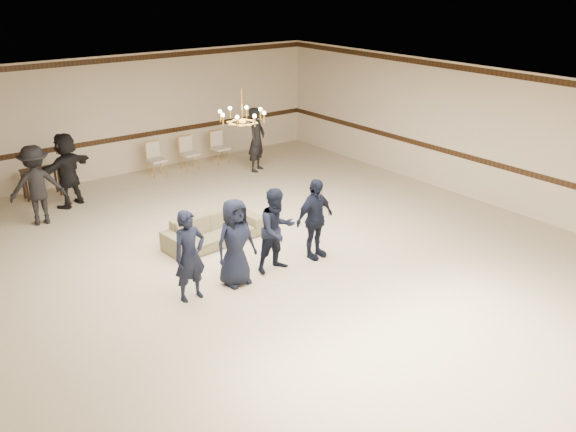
% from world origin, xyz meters
% --- Properties ---
extents(room, '(12.01, 14.01, 3.21)m').
position_xyz_m(room, '(0.00, 0.00, 1.60)').
color(room, '#BEB092').
rests_on(room, ground).
extents(chair_rail, '(12.00, 0.02, 0.14)m').
position_xyz_m(chair_rail, '(0.00, 6.99, 1.00)').
color(chair_rail, black).
rests_on(chair_rail, wall_back).
extents(crown_molding, '(12.00, 0.02, 0.14)m').
position_xyz_m(crown_molding, '(0.00, 6.99, 3.08)').
color(crown_molding, black).
rests_on(crown_molding, wall_back).
extents(chandelier, '(0.94, 0.94, 0.89)m').
position_xyz_m(chandelier, '(0.00, 1.00, 2.88)').
color(chandelier, gold).
rests_on(chandelier, ceiling).
extents(boy_a, '(0.60, 0.40, 1.60)m').
position_xyz_m(boy_a, '(-1.92, -0.25, 0.80)').
color(boy_a, black).
rests_on(boy_a, floor).
extents(boy_b, '(0.80, 0.54, 1.60)m').
position_xyz_m(boy_b, '(-1.02, -0.25, 0.80)').
color(boy_b, black).
rests_on(boy_b, floor).
extents(boy_c, '(0.78, 0.61, 1.60)m').
position_xyz_m(boy_c, '(-0.12, -0.25, 0.80)').
color(boy_c, black).
rests_on(boy_c, floor).
extents(boy_d, '(0.98, 0.50, 1.60)m').
position_xyz_m(boy_d, '(0.78, -0.25, 0.80)').
color(boy_d, black).
rests_on(boy_d, floor).
extents(settee, '(2.14, 1.00, 0.61)m').
position_xyz_m(settee, '(-0.45, 1.49, 0.30)').
color(settee, '#807B55').
rests_on(settee, floor).
extents(adult_left, '(1.25, 0.86, 1.77)m').
position_xyz_m(adult_left, '(-2.95, 4.73, 0.89)').
color(adult_left, black).
rests_on(adult_left, floor).
extents(adult_mid, '(1.71, 1.19, 1.77)m').
position_xyz_m(adult_mid, '(-2.05, 5.43, 0.89)').
color(adult_mid, black).
rests_on(adult_mid, floor).
extents(adult_right, '(0.77, 0.70, 1.77)m').
position_xyz_m(adult_right, '(3.05, 5.03, 0.89)').
color(adult_right, black).
rests_on(adult_right, floor).
extents(banquet_chair_left, '(0.49, 0.49, 0.93)m').
position_xyz_m(banquet_chair_left, '(0.58, 6.24, 0.47)').
color(banquet_chair_left, beige).
rests_on(banquet_chair_left, floor).
extents(banquet_chair_mid, '(0.46, 0.46, 0.93)m').
position_xyz_m(banquet_chair_mid, '(1.58, 6.24, 0.47)').
color(banquet_chair_mid, beige).
rests_on(banquet_chair_mid, floor).
extents(banquet_chair_right, '(0.48, 0.48, 0.93)m').
position_xyz_m(banquet_chair_right, '(2.58, 6.24, 0.47)').
color(banquet_chair_right, beige).
rests_on(banquet_chair_right, floor).
extents(console_table, '(0.89, 0.40, 0.74)m').
position_xyz_m(console_table, '(-2.42, 6.44, 0.37)').
color(console_table, black).
rests_on(console_table, floor).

